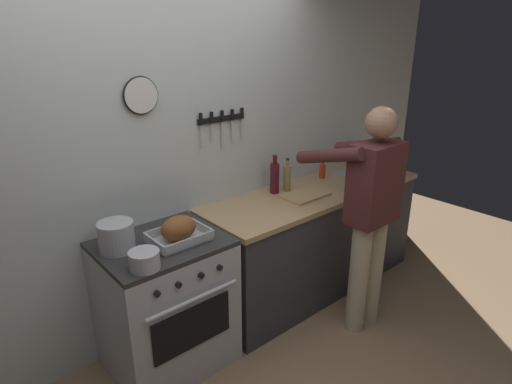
{
  "coord_description": "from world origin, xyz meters",
  "views": [
    {
      "loc": [
        -1.31,
        -1.17,
        2.1
      ],
      "look_at": [
        0.43,
        0.85,
        1.11
      ],
      "focal_mm": 30.01,
      "sensor_mm": 36.0,
      "label": 1
    }
  ],
  "objects_px": {
    "stove": "(166,304)",
    "bottle_hot_sauce": "(322,171)",
    "saucepan": "(144,260)",
    "bottle_vinegar": "(287,177)",
    "roasting_pan": "(179,231)",
    "person_cook": "(370,208)",
    "cutting_board": "(305,195)",
    "bottle_wine_red": "(275,177)",
    "stock_pot": "(116,236)"
  },
  "relations": [
    {
      "from": "cutting_board",
      "to": "bottle_wine_red",
      "type": "height_order",
      "value": "bottle_wine_red"
    },
    {
      "from": "person_cook",
      "to": "bottle_vinegar",
      "type": "relative_size",
      "value": 6.1
    },
    {
      "from": "bottle_vinegar",
      "to": "bottle_hot_sauce",
      "type": "bearing_deg",
      "value": 3.27
    },
    {
      "from": "stove",
      "to": "saucepan",
      "type": "distance_m",
      "value": 0.59
    },
    {
      "from": "person_cook",
      "to": "stock_pot",
      "type": "distance_m",
      "value": 1.69
    },
    {
      "from": "bottle_hot_sauce",
      "to": "bottle_wine_red",
      "type": "bearing_deg",
      "value": 179.53
    },
    {
      "from": "person_cook",
      "to": "stock_pot",
      "type": "height_order",
      "value": "person_cook"
    },
    {
      "from": "saucepan",
      "to": "person_cook",
      "type": "bearing_deg",
      "value": -13.19
    },
    {
      "from": "stock_pot",
      "to": "bottle_hot_sauce",
      "type": "relative_size",
      "value": 1.29
    },
    {
      "from": "roasting_pan",
      "to": "bottle_hot_sauce",
      "type": "height_order",
      "value": "roasting_pan"
    },
    {
      "from": "saucepan",
      "to": "bottle_hot_sauce",
      "type": "distance_m",
      "value": 1.94
    },
    {
      "from": "roasting_pan",
      "to": "stock_pot",
      "type": "bearing_deg",
      "value": 157.43
    },
    {
      "from": "stock_pot",
      "to": "bottle_wine_red",
      "type": "distance_m",
      "value": 1.36
    },
    {
      "from": "person_cook",
      "to": "roasting_pan",
      "type": "relative_size",
      "value": 4.72
    },
    {
      "from": "bottle_wine_red",
      "to": "bottle_vinegar",
      "type": "xyz_separation_m",
      "value": [
        0.11,
        -0.03,
        -0.02
      ]
    },
    {
      "from": "roasting_pan",
      "to": "saucepan",
      "type": "distance_m",
      "value": 0.35
    },
    {
      "from": "roasting_pan",
      "to": "bottle_hot_sauce",
      "type": "xyz_separation_m",
      "value": [
        1.59,
        0.23,
        -0.01
      ]
    },
    {
      "from": "bottle_hot_sauce",
      "to": "person_cook",
      "type": "bearing_deg",
      "value": -115.88
    },
    {
      "from": "cutting_board",
      "to": "roasting_pan",
      "type": "bearing_deg",
      "value": -178.88
    },
    {
      "from": "person_cook",
      "to": "bottle_hot_sauce",
      "type": "xyz_separation_m",
      "value": [
        0.37,
        0.75,
        0.01
      ]
    },
    {
      "from": "saucepan",
      "to": "cutting_board",
      "type": "xyz_separation_m",
      "value": [
        1.46,
        0.18,
        -0.04
      ]
    },
    {
      "from": "bottle_hot_sauce",
      "to": "stove",
      "type": "bearing_deg",
      "value": -174.35
    },
    {
      "from": "cutting_board",
      "to": "stock_pot",
      "type": "bearing_deg",
      "value": 175.51
    },
    {
      "from": "bottle_vinegar",
      "to": "stock_pot",
      "type": "bearing_deg",
      "value": -177.32
    },
    {
      "from": "person_cook",
      "to": "bottle_wine_red",
      "type": "bearing_deg",
      "value": 7.43
    },
    {
      "from": "stove",
      "to": "bottle_hot_sauce",
      "type": "xyz_separation_m",
      "value": [
        1.68,
        0.17,
        0.52
      ]
    },
    {
      "from": "bottle_hot_sauce",
      "to": "bottle_vinegar",
      "type": "distance_m",
      "value": 0.46
    },
    {
      "from": "saucepan",
      "to": "bottle_vinegar",
      "type": "xyz_separation_m",
      "value": [
        1.44,
        0.37,
        0.06
      ]
    },
    {
      "from": "stove",
      "to": "roasting_pan",
      "type": "bearing_deg",
      "value": -36.51
    },
    {
      "from": "stove",
      "to": "bottle_hot_sauce",
      "type": "height_order",
      "value": "bottle_hot_sauce"
    },
    {
      "from": "saucepan",
      "to": "cutting_board",
      "type": "relative_size",
      "value": 0.46
    },
    {
      "from": "stock_pot",
      "to": "saucepan",
      "type": "distance_m",
      "value": 0.3
    },
    {
      "from": "bottle_vinegar",
      "to": "saucepan",
      "type": "bearing_deg",
      "value": -165.73
    },
    {
      "from": "roasting_pan",
      "to": "cutting_board",
      "type": "relative_size",
      "value": 0.98
    },
    {
      "from": "roasting_pan",
      "to": "saucepan",
      "type": "xyz_separation_m",
      "value": [
        -0.31,
        -0.16,
        -0.02
      ]
    },
    {
      "from": "person_cook",
      "to": "bottle_hot_sauce",
      "type": "bearing_deg",
      "value": -33.58
    },
    {
      "from": "stove",
      "to": "saucepan",
      "type": "xyz_separation_m",
      "value": [
        -0.22,
        -0.23,
        0.5
      ]
    },
    {
      "from": "stove",
      "to": "bottle_vinegar",
      "type": "bearing_deg",
      "value": 6.54
    },
    {
      "from": "cutting_board",
      "to": "bottle_wine_red",
      "type": "xyz_separation_m",
      "value": [
        -0.12,
        0.22,
        0.12
      ]
    },
    {
      "from": "cutting_board",
      "to": "bottle_vinegar",
      "type": "bearing_deg",
      "value": 94.24
    },
    {
      "from": "roasting_pan",
      "to": "saucepan",
      "type": "relative_size",
      "value": 2.11
    },
    {
      "from": "stock_pot",
      "to": "saucepan",
      "type": "bearing_deg",
      "value": -85.58
    },
    {
      "from": "saucepan",
      "to": "bottle_wine_red",
      "type": "height_order",
      "value": "bottle_wine_red"
    },
    {
      "from": "bottle_hot_sauce",
      "to": "bottle_vinegar",
      "type": "relative_size",
      "value": 0.59
    },
    {
      "from": "cutting_board",
      "to": "bottle_vinegar",
      "type": "distance_m",
      "value": 0.21
    },
    {
      "from": "roasting_pan",
      "to": "bottle_wine_red",
      "type": "xyz_separation_m",
      "value": [
        1.02,
        0.24,
        0.06
      ]
    },
    {
      "from": "person_cook",
      "to": "bottle_vinegar",
      "type": "bearing_deg",
      "value": -0.18
    },
    {
      "from": "bottle_hot_sauce",
      "to": "bottle_wine_red",
      "type": "relative_size",
      "value": 0.52
    },
    {
      "from": "saucepan",
      "to": "bottle_wine_red",
      "type": "xyz_separation_m",
      "value": [
        1.33,
        0.4,
        0.08
      ]
    },
    {
      "from": "person_cook",
      "to": "roasting_pan",
      "type": "xyz_separation_m",
      "value": [
        -1.23,
        0.52,
        0.02
      ]
    }
  ]
}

